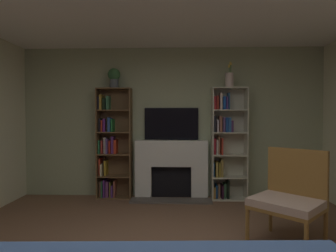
# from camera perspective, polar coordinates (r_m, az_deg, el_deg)

# --- Properties ---
(wall_back_accent) EXTENTS (5.46, 0.06, 2.66)m
(wall_back_accent) POSITION_cam_1_polar(r_m,az_deg,el_deg) (5.24, 0.69, 0.73)
(wall_back_accent) COLOR #9EAB84
(wall_back_accent) RESTS_ON ground_plane
(fireplace) EXTENTS (1.37, 0.50, 1.02)m
(fireplace) POSITION_cam_1_polar(r_m,az_deg,el_deg) (5.18, 0.65, -8.19)
(fireplace) COLOR white
(fireplace) RESTS_ON ground_plane
(tv) EXTENTS (0.95, 0.06, 0.56)m
(tv) POSITION_cam_1_polar(r_m,az_deg,el_deg) (5.18, 0.67, 0.45)
(tv) COLOR black
(tv) RESTS_ON fireplace
(bookshelf_left) EXTENTS (0.60, 0.28, 1.93)m
(bookshelf_left) POSITION_cam_1_polar(r_m,az_deg,el_deg) (5.26, -11.05, -3.75)
(bookshelf_left) COLOR brown
(bookshelf_left) RESTS_ON ground_plane
(bookshelf_right) EXTENTS (0.60, 0.31, 1.93)m
(bookshelf_right) POSITION_cam_1_polar(r_m,az_deg,el_deg) (5.17, 11.13, -3.33)
(bookshelf_right) COLOR beige
(bookshelf_right) RESTS_ON ground_plane
(potted_plant) EXTENTS (0.22, 0.22, 0.35)m
(potted_plant) POSITION_cam_1_polar(r_m,az_deg,el_deg) (5.23, -10.55, 9.45)
(potted_plant) COLOR #4F595D
(potted_plant) RESTS_ON bookshelf_left
(vase_with_flowers) EXTENTS (0.14, 0.14, 0.44)m
(vase_with_flowers) POSITION_cam_1_polar(r_m,az_deg,el_deg) (5.17, 11.95, 8.92)
(vase_with_flowers) COLOR beige
(vase_with_flowers) RESTS_ON bookshelf_right
(armchair) EXTENTS (0.90, 0.90, 1.05)m
(armchair) POSITION_cam_1_polar(r_m,az_deg,el_deg) (3.61, 22.79, -12.44)
(armchair) COLOR brown
(armchair) RESTS_ON ground_plane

